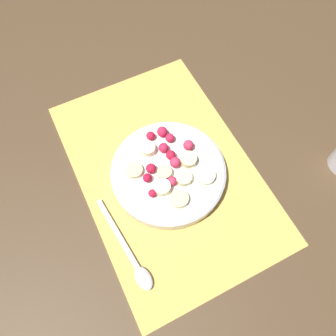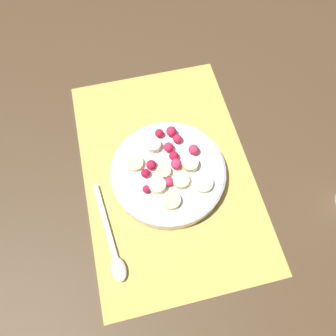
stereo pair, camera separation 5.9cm
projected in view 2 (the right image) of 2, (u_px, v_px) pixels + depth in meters
The scene contains 4 objects.
ground_plane at pixel (167, 171), 0.63m from camera, with size 3.00×3.00×0.00m, color #4C3823.
placemat at pixel (167, 170), 0.62m from camera, with size 0.48×0.31×0.01m.
fruit_bowl at pixel (168, 172), 0.60m from camera, with size 0.21×0.21×0.04m.
spoon at pixel (113, 250), 0.55m from camera, with size 0.18×0.04×0.01m.
Camera 2 is at (0.26, -0.06, 0.57)m, focal length 35.00 mm.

